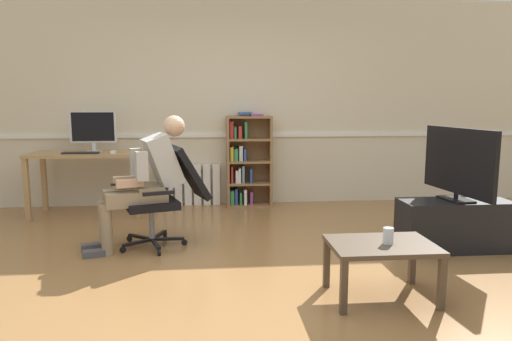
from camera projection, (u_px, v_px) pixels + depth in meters
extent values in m
plane|color=olive|center=(247.00, 272.00, 3.73)|extent=(18.00, 18.00, 0.00)
cube|color=beige|center=(232.00, 102.00, 6.15)|extent=(12.00, 0.10, 2.70)
cube|color=white|center=(233.00, 135.00, 6.14)|extent=(12.00, 0.03, 0.05)
cube|color=tan|center=(27.00, 190.00, 5.31)|extent=(0.06, 0.06, 0.72)
cube|color=tan|center=(138.00, 188.00, 5.42)|extent=(0.06, 0.06, 0.72)
cube|color=tan|center=(144.00, 180.00, 5.97)|extent=(0.06, 0.06, 0.72)
cube|color=tan|center=(44.00, 182.00, 5.85)|extent=(0.06, 0.06, 0.72)
cube|color=tan|center=(87.00, 154.00, 5.58)|extent=(1.32, 0.63, 0.04)
cube|color=silver|center=(94.00, 151.00, 5.64)|extent=(0.18, 0.14, 0.01)
cube|color=silver|center=(94.00, 147.00, 5.65)|extent=(0.04, 0.02, 0.10)
cube|color=silver|center=(93.00, 127.00, 5.62)|extent=(0.54, 0.02, 0.38)
cube|color=black|center=(93.00, 127.00, 5.61)|extent=(0.50, 0.00, 0.35)
cube|color=black|center=(81.00, 153.00, 5.44)|extent=(0.41, 0.12, 0.02)
cube|color=white|center=(114.00, 152.00, 5.49)|extent=(0.06, 0.10, 0.03)
cube|color=olive|center=(228.00, 162.00, 6.02)|extent=(0.03, 0.28, 1.18)
cube|color=olive|center=(270.00, 161.00, 6.07)|extent=(0.03, 0.28, 1.18)
cube|color=olive|center=(248.00, 160.00, 6.19)|extent=(0.55, 0.02, 1.18)
cube|color=olive|center=(249.00, 205.00, 6.13)|extent=(0.52, 0.28, 0.03)
cube|color=olive|center=(249.00, 183.00, 6.09)|extent=(0.52, 0.28, 0.03)
cube|color=olive|center=(249.00, 161.00, 6.05)|extent=(0.52, 0.28, 0.03)
cube|color=olive|center=(249.00, 139.00, 6.01)|extent=(0.52, 0.28, 0.03)
cube|color=olive|center=(249.00, 117.00, 5.97)|extent=(0.52, 0.28, 0.03)
cube|color=#38844C|center=(232.00, 197.00, 6.09)|extent=(0.05, 0.19, 0.19)
cube|color=red|center=(232.00, 174.00, 6.05)|extent=(0.02, 0.19, 0.22)
cube|color=gold|center=(232.00, 154.00, 6.01)|extent=(0.04, 0.19, 0.18)
cube|color=red|center=(231.00, 130.00, 5.98)|extent=(0.05, 0.19, 0.22)
cube|color=#2D519E|center=(236.00, 196.00, 6.11)|extent=(0.03, 0.19, 0.21)
cube|color=white|center=(237.00, 176.00, 6.06)|extent=(0.04, 0.19, 0.16)
cube|color=#38844C|center=(236.00, 155.00, 6.01)|extent=(0.05, 0.19, 0.16)
cube|color=#38844C|center=(235.00, 133.00, 5.98)|extent=(0.03, 0.19, 0.15)
cube|color=#38844C|center=(241.00, 198.00, 6.10)|extent=(0.03, 0.19, 0.16)
cube|color=white|center=(240.00, 175.00, 6.05)|extent=(0.03, 0.19, 0.19)
cube|color=white|center=(241.00, 153.00, 6.04)|extent=(0.05, 0.19, 0.19)
cube|color=red|center=(240.00, 132.00, 5.97)|extent=(0.04, 0.19, 0.16)
cube|color=white|center=(245.00, 197.00, 6.09)|extent=(0.04, 0.19, 0.20)
cube|color=#6699A3|center=(243.00, 174.00, 6.05)|extent=(0.03, 0.19, 0.23)
cube|color=#2D519E|center=(245.00, 155.00, 6.02)|extent=(0.03, 0.19, 0.16)
cube|color=#38844C|center=(246.00, 130.00, 6.00)|extent=(0.03, 0.19, 0.22)
cube|color=#89428E|center=(251.00, 197.00, 6.12)|extent=(0.03, 0.19, 0.16)
cube|color=#2D519E|center=(251.00, 175.00, 6.06)|extent=(0.03, 0.19, 0.18)
cube|color=#89428E|center=(257.00, 115.00, 5.98)|extent=(0.16, 0.22, 0.02)
cube|color=#2D519E|center=(245.00, 113.00, 5.99)|extent=(0.16, 0.22, 0.02)
cube|color=white|center=(160.00, 185.00, 6.11)|extent=(0.09, 0.08, 0.54)
cube|color=white|center=(169.00, 185.00, 6.12)|extent=(0.09, 0.08, 0.54)
cube|color=white|center=(179.00, 185.00, 6.13)|extent=(0.09, 0.08, 0.54)
cube|color=white|center=(188.00, 185.00, 6.14)|extent=(0.09, 0.08, 0.54)
cube|color=white|center=(198.00, 185.00, 6.15)|extent=(0.09, 0.08, 0.54)
cube|color=white|center=(207.00, 185.00, 6.16)|extent=(0.09, 0.08, 0.54)
cube|color=white|center=(216.00, 184.00, 6.17)|extent=(0.09, 0.08, 0.54)
cube|color=black|center=(156.00, 244.00, 4.26)|extent=(0.13, 0.30, 0.02)
cylinder|color=black|center=(159.00, 252.00, 4.13)|extent=(0.04, 0.06, 0.06)
cube|color=black|center=(168.00, 239.00, 4.41)|extent=(0.30, 0.04, 0.02)
cylinder|color=black|center=(184.00, 242.00, 4.43)|extent=(0.06, 0.02, 0.06)
cube|color=black|center=(159.00, 235.00, 4.54)|extent=(0.12, 0.30, 0.02)
cylinder|color=black|center=(165.00, 235.00, 4.69)|extent=(0.04, 0.06, 0.06)
cube|color=black|center=(141.00, 237.00, 4.47)|extent=(0.26, 0.20, 0.02)
cylinder|color=black|center=(129.00, 239.00, 4.55)|extent=(0.06, 0.05, 0.06)
cube|color=black|center=(138.00, 242.00, 4.30)|extent=(0.26, 0.21, 0.02)
cylinder|color=black|center=(123.00, 250.00, 4.21)|extent=(0.06, 0.05, 0.06)
cylinder|color=gray|center=(152.00, 223.00, 4.37)|extent=(0.05, 0.05, 0.30)
cube|color=black|center=(151.00, 204.00, 4.35)|extent=(0.58, 0.58, 0.07)
cube|color=black|center=(189.00, 172.00, 4.45)|extent=(0.45, 0.52, 0.52)
cube|color=black|center=(147.00, 184.00, 4.57)|extent=(0.28, 0.13, 0.03)
cube|color=black|center=(159.00, 193.00, 4.10)|extent=(0.28, 0.13, 0.03)
cube|color=#937F60|center=(151.00, 193.00, 4.33)|extent=(0.35, 0.40, 0.14)
cube|color=#B2B2AD|center=(163.00, 161.00, 4.34)|extent=(0.44, 0.43, 0.52)
sphere|color=#D6A884|center=(174.00, 126.00, 4.34)|extent=(0.20, 0.20, 0.20)
cube|color=black|center=(119.00, 184.00, 4.21)|extent=(0.15, 0.08, 0.02)
cube|color=#937F60|center=(126.00, 196.00, 4.34)|extent=(0.44, 0.26, 0.13)
cylinder|color=#937F60|center=(104.00, 225.00, 4.30)|extent=(0.10, 0.10, 0.46)
cube|color=#4C4C51|center=(94.00, 247.00, 4.29)|extent=(0.24, 0.15, 0.06)
cube|color=#937F60|center=(130.00, 200.00, 4.16)|extent=(0.44, 0.26, 0.13)
cylinder|color=#937F60|center=(107.00, 230.00, 4.12)|extent=(0.10, 0.10, 0.46)
cube|color=#4C4C51|center=(96.00, 253.00, 4.11)|extent=(0.24, 0.15, 0.06)
cube|color=#B2B2AD|center=(136.00, 162.00, 4.40)|extent=(0.12, 0.11, 0.26)
cube|color=#D6A884|center=(127.00, 180.00, 4.32)|extent=(0.25, 0.14, 0.07)
cube|color=#B2B2AD|center=(142.00, 166.00, 4.11)|extent=(0.12, 0.11, 0.26)
cube|color=#D6A884|center=(130.00, 183.00, 4.15)|extent=(0.25, 0.14, 0.07)
cube|color=black|center=(454.00, 225.00, 4.27)|extent=(1.00, 0.38, 0.46)
cube|color=black|center=(456.00, 199.00, 4.24)|extent=(0.23, 0.34, 0.02)
cylinder|color=black|center=(456.00, 196.00, 4.23)|extent=(0.04, 0.04, 0.05)
cube|color=black|center=(458.00, 161.00, 4.19)|extent=(0.14, 1.01, 0.59)
cube|color=#B7D1F9|center=(460.00, 161.00, 4.19)|extent=(0.10, 0.94, 0.54)
cube|color=#4C3D2D|center=(344.00, 287.00, 2.97)|extent=(0.04, 0.04, 0.36)
cube|color=#4C3D2D|center=(442.00, 284.00, 3.03)|extent=(0.04, 0.04, 0.36)
cube|color=#4C3D2D|center=(412.00, 260.00, 3.47)|extent=(0.04, 0.04, 0.36)
cube|color=#4C3D2D|center=(327.00, 263.00, 3.41)|extent=(0.04, 0.04, 0.36)
cube|color=#4C3D2D|center=(382.00, 245.00, 3.19)|extent=(0.71, 0.51, 0.03)
cylinder|color=silver|center=(388.00, 236.00, 3.17)|extent=(0.07, 0.07, 0.11)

